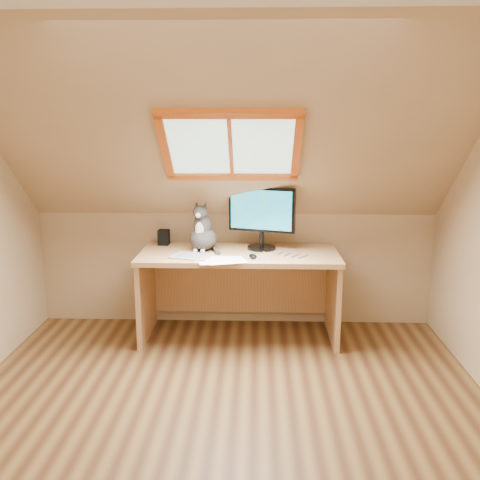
{
  "coord_description": "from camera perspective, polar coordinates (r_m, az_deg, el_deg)",
  "views": [
    {
      "loc": [
        0.2,
        -2.88,
        1.81
      ],
      "look_at": [
        0.07,
        1.0,
        0.93
      ],
      "focal_mm": 40.0,
      "sensor_mm": 36.0,
      "label": 1
    }
  ],
  "objects": [
    {
      "name": "ground",
      "position": [
        3.41,
        -1.82,
        -19.33
      ],
      "size": [
        3.5,
        3.5,
        0.0
      ],
      "primitive_type": "plane",
      "color": "brown",
      "rests_on": "ground"
    },
    {
      "name": "room_shell",
      "position": [
        2.82,
        -2.14,
        5.0
      ],
      "size": [
        3.52,
        3.52,
        2.41
      ],
      "color": "tan",
      "rests_on": "ground"
    },
    {
      "name": "desk",
      "position": [
        4.52,
        -0.06,
        -3.87
      ],
      "size": [
        1.63,
        0.71,
        0.74
      ],
      "color": "tan",
      "rests_on": "ground"
    },
    {
      "name": "monitor",
      "position": [
        4.45,
        2.33,
        2.79
      ],
      "size": [
        0.55,
        0.24,
        0.52
      ],
      "color": "black",
      "rests_on": "desk"
    },
    {
      "name": "cat",
      "position": [
        4.45,
        -4.01,
        0.8
      ],
      "size": [
        0.29,
        0.32,
        0.42
      ],
      "color": "#4B4542",
      "rests_on": "desk"
    },
    {
      "name": "desk_speaker",
      "position": [
        4.69,
        -8.14,
        0.29
      ],
      "size": [
        0.1,
        0.1,
        0.13
      ],
      "primitive_type": "cube",
      "rotation": [
        0.0,
        0.0,
        -0.06
      ],
      "color": "black",
      "rests_on": "desk"
    },
    {
      "name": "graphics_tablet",
      "position": [
        4.26,
        -5.19,
        -1.74
      ],
      "size": [
        0.36,
        0.3,
        0.01
      ],
      "primitive_type": "cube",
      "rotation": [
        0.0,
        0.0,
        -0.29
      ],
      "color": "#B2B2B7",
      "rests_on": "desk"
    },
    {
      "name": "mouse",
      "position": [
        4.2,
        1.38,
        -1.74
      ],
      "size": [
        0.09,
        0.12,
        0.03
      ],
      "primitive_type": "ellipsoid",
      "rotation": [
        0.0,
        0.0,
        0.28
      ],
      "color": "black",
      "rests_on": "desk"
    },
    {
      "name": "papers",
      "position": [
        4.15,
        -2.24,
        -2.12
      ],
      "size": [
        0.35,
        0.3,
        0.01
      ],
      "color": "white",
      "rests_on": "desk"
    },
    {
      "name": "cables",
      "position": [
        4.28,
        4.23,
        -1.66
      ],
      "size": [
        0.51,
        0.26,
        0.01
      ],
      "color": "silver",
      "rests_on": "desk"
    }
  ]
}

